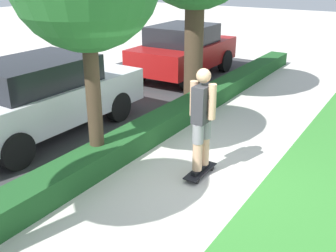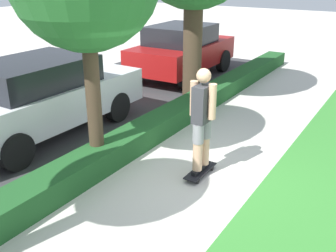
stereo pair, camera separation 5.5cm
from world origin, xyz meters
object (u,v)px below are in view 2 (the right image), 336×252
skateboard (200,171)px  parked_car_rear (182,50)px  skater_person (202,118)px  parked_car_middle (40,96)px

skateboard → parked_car_rear: parked_car_rear is taller
parked_car_rear → skateboard: bearing=-148.3°
skater_person → parked_car_middle: (-0.15, 3.73, -0.20)m
parked_car_rear → skater_person: bearing=-148.3°
skateboard → skater_person: size_ratio=0.45×
skateboard → parked_car_rear: 6.76m
skateboard → parked_car_rear: bearing=33.0°
skater_person → parked_car_rear: skater_person is taller
skater_person → parked_car_middle: 3.73m
skateboard → parked_car_rear: size_ratio=0.19×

